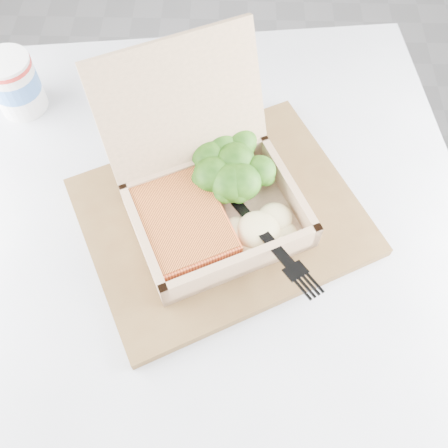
{
  "coord_description": "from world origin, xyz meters",
  "views": [
    {
      "loc": [
        -0.49,
        -0.75,
        1.27
      ],
      "look_at": [
        -0.5,
        -0.45,
        0.75
      ],
      "focal_mm": 40.0,
      "sensor_mm": 36.0,
      "label": 1
    }
  ],
  "objects_px": {
    "serving_tray": "(221,216)",
    "paper_cup": "(14,83)",
    "takeout_container": "(206,181)",
    "cafe_table": "(206,275)"
  },
  "relations": [
    {
      "from": "takeout_container",
      "to": "paper_cup",
      "type": "height_order",
      "value": "takeout_container"
    },
    {
      "from": "serving_tray",
      "to": "takeout_container",
      "type": "xyz_separation_m",
      "value": [
        -0.02,
        0.02,
        0.05
      ]
    },
    {
      "from": "serving_tray",
      "to": "paper_cup",
      "type": "distance_m",
      "value": 0.36
    },
    {
      "from": "serving_tray",
      "to": "paper_cup",
      "type": "relative_size",
      "value": 3.87
    },
    {
      "from": "serving_tray",
      "to": "paper_cup",
      "type": "height_order",
      "value": "paper_cup"
    },
    {
      "from": "cafe_table",
      "to": "takeout_container",
      "type": "height_order",
      "value": "takeout_container"
    },
    {
      "from": "takeout_container",
      "to": "paper_cup",
      "type": "distance_m",
      "value": 0.33
    },
    {
      "from": "cafe_table",
      "to": "serving_tray",
      "type": "xyz_separation_m",
      "value": [
        0.03,
        0.0,
        0.19
      ]
    },
    {
      "from": "serving_tray",
      "to": "paper_cup",
      "type": "xyz_separation_m",
      "value": [
        -0.3,
        0.19,
        0.04
      ]
    },
    {
      "from": "cafe_table",
      "to": "paper_cup",
      "type": "bearing_deg",
      "value": 145.13
    }
  ]
}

